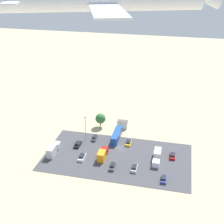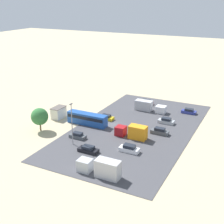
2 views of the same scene
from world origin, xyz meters
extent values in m
plane|color=tan|center=(0.00, 0.00, 0.00)|extent=(400.00, 400.00, 0.00)
cube|color=#424247|center=(0.00, 6.17, 0.04)|extent=(53.37, 29.01, 0.08)
cube|color=silver|center=(2.31, -16.26, 1.54)|extent=(4.29, 2.52, 3.08)
cube|color=#59514C|center=(2.31, -16.26, 3.14)|extent=(4.53, 2.76, 0.12)
cube|color=#1E4C9E|center=(2.88, -6.46, 1.64)|extent=(2.50, 11.25, 3.13)
cube|color=black|center=(2.88, -6.46, 2.21)|extent=(2.54, 10.80, 0.88)
cube|color=silver|center=(12.18, 10.03, 0.56)|extent=(1.93, 4.56, 0.95)
cube|color=#1E232D|center=(12.18, 10.03, 1.38)|extent=(1.62, 2.55, 0.70)
cube|color=black|center=(16.46, 1.99, 0.49)|extent=(1.99, 4.62, 0.83)
cube|color=#1E232D|center=(16.46, 1.99, 1.21)|extent=(1.68, 2.59, 0.61)
cube|color=#4C5156|center=(0.09, 13.01, 0.56)|extent=(1.73, 4.50, 0.95)
cube|color=#1E232D|center=(0.09, 13.01, 1.38)|extent=(1.45, 2.52, 0.70)
cube|color=gold|center=(-2.50, -3.60, 0.49)|extent=(1.99, 4.35, 0.82)
cube|color=#1E232D|center=(-2.50, -3.60, 1.19)|extent=(1.67, 2.44, 0.60)
cube|color=#4C5156|center=(11.41, -4.04, 0.50)|extent=(1.75, 4.16, 0.85)
cube|color=#1E232D|center=(11.41, -4.04, 1.24)|extent=(1.47, 2.33, 0.62)
cube|color=#ADB2B7|center=(-7.42, 12.30, 0.52)|extent=(1.89, 4.33, 0.89)
cube|color=#1E232D|center=(-7.42, 12.30, 1.30)|extent=(1.59, 2.43, 0.65)
cube|color=maroon|center=(-19.88, 1.69, 0.51)|extent=(1.97, 4.34, 0.85)
cube|color=#1E232D|center=(-19.88, 1.69, 1.25)|extent=(1.66, 2.43, 0.63)
cube|color=navy|center=(-17.76, 15.94, 0.50)|extent=(1.80, 4.21, 0.85)
cube|color=#1E232D|center=(-17.76, 15.94, 1.24)|extent=(1.52, 2.36, 0.62)
cube|color=maroon|center=(5.08, 4.56, 1.23)|extent=(2.45, 2.41, 2.30)
cube|color=orange|center=(5.08, 9.11, 1.72)|extent=(2.45, 4.28, 3.28)
cube|color=silver|center=(-14.43, 8.45, 1.13)|extent=(2.49, 2.87, 2.11)
cube|color=#B2B2B7|center=(-14.43, 3.03, 1.59)|extent=(2.49, 5.10, 3.01)
cube|color=#ADB2B7|center=(23.60, 5.53, 1.33)|extent=(2.39, 2.70, 2.50)
cube|color=#B2B2B7|center=(23.60, 10.63, 1.87)|extent=(2.39, 4.80, 3.58)
cylinder|color=brown|center=(11.79, -15.10, 1.12)|extent=(0.36, 0.36, 2.24)
sphere|color=#337038|center=(11.79, -15.10, 3.89)|extent=(4.39, 4.39, 4.39)
cylinder|color=gray|center=(14.76, -3.22, 4.96)|extent=(0.20, 0.20, 9.77)
cube|color=#4C4C51|center=(14.76, -3.22, 10.03)|extent=(0.90, 0.28, 0.20)
cylinder|color=silver|center=(-4.07, 40.26, 58.46)|extent=(37.33, 16.58, 4.03)
cube|color=silver|center=(-4.07, 40.26, 57.85)|extent=(16.54, 34.17, 0.36)
cube|color=silver|center=(11.04, 45.63, 58.66)|extent=(6.61, 12.41, 0.24)
camera|label=1|loc=(-19.44, 99.48, 65.29)|focal=50.00mm
camera|label=2|loc=(69.15, 34.60, 32.66)|focal=50.00mm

